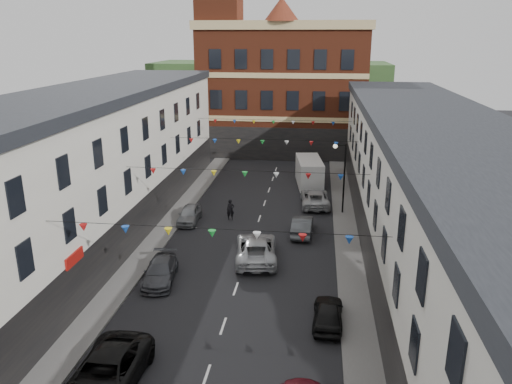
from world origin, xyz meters
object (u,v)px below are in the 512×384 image
at_px(car_right_d, 328,313).
at_px(moving_car, 256,248).
at_px(street_lamp, 342,169).
at_px(white_van, 309,172).
at_px(car_right_e, 302,226).
at_px(car_left_e, 189,214).
at_px(car_right_f, 315,198).
at_px(car_left_c, 105,375).
at_px(pedestrian, 230,210).
at_px(car_left_d, 160,271).

bearing_deg(car_right_d, moving_car, -55.65).
height_order(street_lamp, white_van, street_lamp).
xyz_separation_m(car_right_d, car_right_e, (-1.76, 12.21, 0.04)).
bearing_deg(street_lamp, car_right_e, -120.90).
height_order(car_left_e, car_right_f, car_right_f).
bearing_deg(car_left_c, street_lamp, 66.31).
xyz_separation_m(street_lamp, pedestrian, (-8.85, -2.55, -3.04)).
relative_size(car_right_f, white_van, 0.87).
xyz_separation_m(car_left_e, pedestrian, (3.20, 0.90, 0.21)).
bearing_deg(car_left_d, white_van, 61.39).
xyz_separation_m(street_lamp, car_left_c, (-10.52, -23.44, -3.10)).
distance_m(car_left_c, car_right_d, 11.26).
distance_m(moving_car, pedestrian, 7.81).
height_order(car_right_e, white_van, white_van).
bearing_deg(pedestrian, car_left_e, -178.23).
relative_size(car_left_d, moving_car, 0.77).
relative_size(car_left_e, car_right_e, 0.92).
distance_m(car_right_d, pedestrian, 16.48).
relative_size(car_left_e, car_right_d, 1.01).
bearing_deg(moving_car, street_lamp, -128.24).
height_order(car_left_e, car_right_d, car_left_e).
xyz_separation_m(street_lamp, white_van, (-2.75, 8.37, -2.59)).
relative_size(street_lamp, car_right_d, 1.58).
distance_m(street_lamp, moving_car, 11.80).
bearing_deg(car_left_d, pedestrian, 70.21).
distance_m(car_left_c, white_van, 32.75).
bearing_deg(white_van, car_left_e, -135.62).
height_order(car_right_d, white_van, white_van).
bearing_deg(white_van, moving_car, -107.14).
xyz_separation_m(car_left_d, pedestrian, (2.43, 11.00, 0.23)).
bearing_deg(car_left_d, car_right_f, 51.88).
bearing_deg(car_right_e, car_left_d, 48.52).
bearing_deg(car_left_d, car_left_e, 87.02).
bearing_deg(moving_car, car_right_d, 115.01).
bearing_deg(street_lamp, white_van, 108.19).
bearing_deg(car_right_d, car_right_f, -85.24).
distance_m(car_right_e, moving_car, 5.64).
xyz_separation_m(car_right_d, white_van, (-1.56, 25.51, 0.66)).
relative_size(white_van, pedestrian, 3.44).
xyz_separation_m(car_left_c, car_left_d, (-0.76, 9.88, -0.16)).
xyz_separation_m(car_right_d, moving_car, (-4.67, 7.38, 0.15)).
bearing_deg(car_right_d, car_left_c, 36.07).
distance_m(car_left_c, car_left_d, 9.91).
bearing_deg(pedestrian, car_right_e, -35.80).
bearing_deg(car_right_d, street_lamp, -91.91).
bearing_deg(car_left_e, car_right_e, -11.74).
distance_m(street_lamp, car_right_d, 17.49).
bearing_deg(street_lamp, car_right_d, -93.97).
distance_m(car_left_c, car_right_e, 20.00).
height_order(car_right_f, white_van, white_van).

